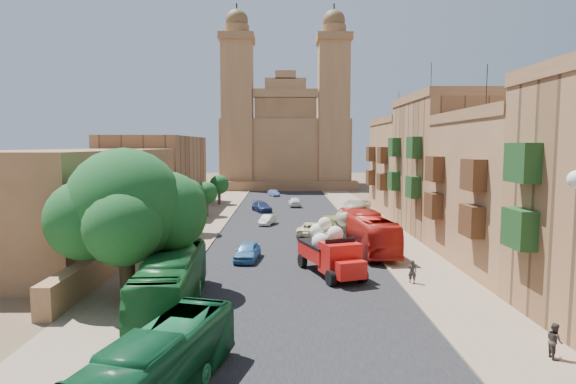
{
  "coord_description": "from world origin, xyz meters",
  "views": [
    {
      "loc": [
        -0.52,
        -23.2,
        8.8
      ],
      "look_at": [
        0.0,
        26.0,
        4.0
      ],
      "focal_mm": 30.0,
      "sensor_mm": 36.0,
      "label": 1
    }
  ],
  "objects_px": {
    "street_tree_c": "(206,193)",
    "street_tree_d": "(219,185)",
    "bus_green_north": "(172,281)",
    "car_white_b": "(294,202)",
    "ficus_tree": "(127,210)",
    "pedestrian_c": "(387,244)",
    "bus_cream_east": "(354,220)",
    "pedestrian_a": "(412,272)",
    "church": "(285,142)",
    "street_tree_b": "(187,197)",
    "car_dkblue": "(262,207)",
    "car_cream": "(311,229)",
    "olive_pickup": "(341,229)",
    "red_truck": "(331,250)",
    "car_white_a": "(267,220)",
    "car_blue_b": "(274,193)",
    "bus_green_south": "(156,369)",
    "bus_red_east": "(367,232)",
    "pedestrian_b": "(555,341)",
    "car_blue_a": "(247,251)",
    "street_tree_a": "(155,223)"
  },
  "relations": [
    {
      "from": "red_truck",
      "to": "church",
      "type": "bearing_deg",
      "value": 92.23
    },
    {
      "from": "church",
      "to": "ficus_tree",
      "type": "height_order",
      "value": "church"
    },
    {
      "from": "street_tree_d",
      "to": "bus_green_north",
      "type": "xyz_separation_m",
      "value": [
        3.5,
        -45.93,
        -1.42
      ]
    },
    {
      "from": "pedestrian_c",
      "to": "car_white_b",
      "type": "bearing_deg",
      "value": -147.64
    },
    {
      "from": "street_tree_b",
      "to": "pedestrian_b",
      "type": "distance_m",
      "value": 35.07
    },
    {
      "from": "red_truck",
      "to": "car_white_a",
      "type": "bearing_deg",
      "value": 103.51
    },
    {
      "from": "bus_green_south",
      "to": "car_white_b",
      "type": "relative_size",
      "value": 2.29
    },
    {
      "from": "street_tree_b",
      "to": "car_blue_b",
      "type": "xyz_separation_m",
      "value": [
        7.88,
        35.65,
        -3.16
      ]
    },
    {
      "from": "bus_green_north",
      "to": "car_white_b",
      "type": "xyz_separation_m",
      "value": [
        7.63,
        43.41,
        -0.85
      ]
    },
    {
      "from": "car_blue_a",
      "to": "pedestrian_a",
      "type": "bearing_deg",
      "value": -22.92
    },
    {
      "from": "ficus_tree",
      "to": "car_cream",
      "type": "height_order",
      "value": "ficus_tree"
    },
    {
      "from": "olive_pickup",
      "to": "car_blue_b",
      "type": "bearing_deg",
      "value": 100.63
    },
    {
      "from": "street_tree_d",
      "to": "pedestrian_c",
      "type": "bearing_deg",
      "value": -62.13
    },
    {
      "from": "street_tree_c",
      "to": "olive_pickup",
      "type": "relative_size",
      "value": 0.88
    },
    {
      "from": "ficus_tree",
      "to": "pedestrian_c",
      "type": "bearing_deg",
      "value": 31.2
    },
    {
      "from": "church",
      "to": "car_dkblue",
      "type": "bearing_deg",
      "value": -94.99
    },
    {
      "from": "street_tree_d",
      "to": "bus_green_north",
      "type": "height_order",
      "value": "street_tree_d"
    },
    {
      "from": "car_blue_a",
      "to": "car_white_b",
      "type": "relative_size",
      "value": 1.03
    },
    {
      "from": "ficus_tree",
      "to": "car_blue_b",
      "type": "bearing_deg",
      "value": 82.52
    },
    {
      "from": "bus_green_south",
      "to": "car_cream",
      "type": "height_order",
      "value": "bus_green_south"
    },
    {
      "from": "car_white_a",
      "to": "pedestrian_b",
      "type": "xyz_separation_m",
      "value": [
        12.96,
        -33.72,
        0.2
      ]
    },
    {
      "from": "car_white_a",
      "to": "car_dkblue",
      "type": "distance_m",
      "value": 10.7
    },
    {
      "from": "street_tree_b",
      "to": "bus_green_north",
      "type": "bearing_deg",
      "value": -80.93
    },
    {
      "from": "olive_pickup",
      "to": "pedestrian_b",
      "type": "distance_m",
      "value": 26.65
    },
    {
      "from": "olive_pickup",
      "to": "pedestrian_a",
      "type": "bearing_deg",
      "value": -79.67
    },
    {
      "from": "car_cream",
      "to": "bus_green_north",
      "type": "bearing_deg",
      "value": 81.08
    },
    {
      "from": "bus_cream_east",
      "to": "pedestrian_a",
      "type": "distance_m",
      "value": 16.71
    },
    {
      "from": "car_cream",
      "to": "car_blue_b",
      "type": "height_order",
      "value": "car_cream"
    },
    {
      "from": "bus_red_east",
      "to": "car_white_b",
      "type": "distance_m",
      "value": 29.45
    },
    {
      "from": "pedestrian_b",
      "to": "bus_red_east",
      "type": "bearing_deg",
      "value": 15.49
    },
    {
      "from": "car_blue_b",
      "to": "pedestrian_b",
      "type": "height_order",
      "value": "pedestrian_b"
    },
    {
      "from": "car_dkblue",
      "to": "ficus_tree",
      "type": "bearing_deg",
      "value": -120.07
    },
    {
      "from": "pedestrian_a",
      "to": "car_white_a",
      "type": "bearing_deg",
      "value": -41.7
    },
    {
      "from": "car_cream",
      "to": "car_white_b",
      "type": "bearing_deg",
      "value": -73.7
    },
    {
      "from": "ficus_tree",
      "to": "car_blue_b",
      "type": "xyz_separation_m",
      "value": [
        7.31,
        55.64,
        -4.59
      ]
    },
    {
      "from": "car_dkblue",
      "to": "pedestrian_b",
      "type": "relative_size",
      "value": 2.97
    },
    {
      "from": "street_tree_c",
      "to": "bus_red_east",
      "type": "xyz_separation_m",
      "value": [
        16.5,
        -19.46,
        -1.29
      ]
    },
    {
      "from": "church",
      "to": "pedestrian_c",
      "type": "xyz_separation_m",
      "value": [
        7.76,
        -64.2,
        -8.58
      ]
    },
    {
      "from": "olive_pickup",
      "to": "street_tree_b",
      "type": "bearing_deg",
      "value": 171.93
    },
    {
      "from": "street_tree_c",
      "to": "pedestrian_b",
      "type": "bearing_deg",
      "value": -62.72
    },
    {
      "from": "street_tree_d",
      "to": "olive_pickup",
      "type": "xyz_separation_m",
      "value": [
        14.98,
        -26.12,
        -2.05
      ]
    },
    {
      "from": "bus_red_east",
      "to": "car_dkblue",
      "type": "xyz_separation_m",
      "value": [
        -9.85,
        23.67,
        -0.93
      ]
    },
    {
      "from": "car_blue_a",
      "to": "car_blue_b",
      "type": "distance_m",
      "value": 46.66
    },
    {
      "from": "church",
      "to": "pedestrian_b",
      "type": "distance_m",
      "value": 83.91
    },
    {
      "from": "church",
      "to": "car_cream",
      "type": "bearing_deg",
      "value": -87.72
    },
    {
      "from": "red_truck",
      "to": "pedestrian_b",
      "type": "distance_m",
      "value": 15.31
    },
    {
      "from": "bus_green_south",
      "to": "red_truck",
      "type": "bearing_deg",
      "value": 80.81
    },
    {
      "from": "red_truck",
      "to": "bus_green_south",
      "type": "bearing_deg",
      "value": -114.53
    },
    {
      "from": "street_tree_a",
      "to": "red_truck",
      "type": "distance_m",
      "value": 13.17
    },
    {
      "from": "street_tree_c",
      "to": "street_tree_d",
      "type": "bearing_deg",
      "value": 90.0
    }
  ]
}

